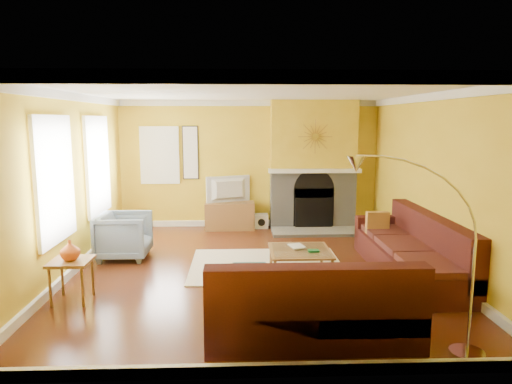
{
  "coord_description": "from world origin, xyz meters",
  "views": [
    {
      "loc": [
        -0.23,
        -6.78,
        2.3
      ],
      "look_at": [
        0.05,
        0.4,
        1.15
      ],
      "focal_mm": 32.0,
      "sensor_mm": 36.0,
      "label": 1
    }
  ],
  "objects_px": {
    "coffee_table": "(300,261)",
    "arc_lamp": "(419,261)",
    "sectional_sofa": "(335,256)",
    "media_console": "(230,216)",
    "armchair": "(124,236)",
    "side_table": "(72,281)"
  },
  "relations": [
    {
      "from": "sectional_sofa",
      "to": "armchair",
      "type": "relative_size",
      "value": 4.53
    },
    {
      "from": "coffee_table",
      "to": "media_console",
      "type": "distance_m",
      "value": 3.05
    },
    {
      "from": "side_table",
      "to": "arc_lamp",
      "type": "height_order",
      "value": "arc_lamp"
    },
    {
      "from": "coffee_table",
      "to": "arc_lamp",
      "type": "xyz_separation_m",
      "value": [
        0.77,
        -2.55,
        0.8
      ]
    },
    {
      "from": "armchair",
      "to": "side_table",
      "type": "distance_m",
      "value": 1.85
    },
    {
      "from": "media_console",
      "to": "sectional_sofa",
      "type": "bearing_deg",
      "value": -66.54
    },
    {
      "from": "armchair",
      "to": "side_table",
      "type": "bearing_deg",
      "value": 173.28
    },
    {
      "from": "media_console",
      "to": "arc_lamp",
      "type": "relative_size",
      "value": 0.53
    },
    {
      "from": "armchair",
      "to": "media_console",
      "type": "bearing_deg",
      "value": -40.74
    },
    {
      "from": "coffee_table",
      "to": "arc_lamp",
      "type": "bearing_deg",
      "value": -73.2
    },
    {
      "from": "media_console",
      "to": "side_table",
      "type": "distance_m",
      "value": 4.29
    },
    {
      "from": "coffee_table",
      "to": "side_table",
      "type": "height_order",
      "value": "side_table"
    },
    {
      "from": "armchair",
      "to": "arc_lamp",
      "type": "height_order",
      "value": "arc_lamp"
    },
    {
      "from": "media_console",
      "to": "arc_lamp",
      "type": "xyz_separation_m",
      "value": [
        1.88,
        -5.39,
        0.7
      ]
    },
    {
      "from": "coffee_table",
      "to": "arc_lamp",
      "type": "relative_size",
      "value": 0.46
    },
    {
      "from": "coffee_table",
      "to": "side_table",
      "type": "relative_size",
      "value": 1.67
    },
    {
      "from": "coffee_table",
      "to": "side_table",
      "type": "distance_m",
      "value": 3.21
    },
    {
      "from": "media_console",
      "to": "coffee_table",
      "type": "bearing_deg",
      "value": -68.64
    },
    {
      "from": "media_console",
      "to": "arc_lamp",
      "type": "height_order",
      "value": "arc_lamp"
    },
    {
      "from": "sectional_sofa",
      "to": "media_console",
      "type": "xyz_separation_m",
      "value": [
        -1.51,
        3.48,
        -0.16
      ]
    },
    {
      "from": "armchair",
      "to": "arc_lamp",
      "type": "relative_size",
      "value": 0.43
    },
    {
      "from": "sectional_sofa",
      "to": "media_console",
      "type": "bearing_deg",
      "value": 113.46
    }
  ]
}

